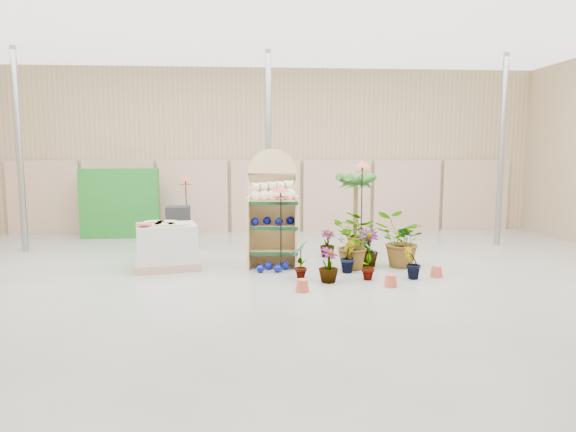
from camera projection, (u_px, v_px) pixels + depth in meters
name	position (u px, v px, depth m)	size (l,w,h in m)	color
room	(274.00, 153.00, 9.13)	(15.20, 12.10, 4.70)	gray
display_shelf	(273.00, 213.00, 10.01)	(1.02, 0.71, 2.29)	tan
teddy_bears	(275.00, 193.00, 9.86)	(0.85, 0.23, 0.37)	#F3E6C4
gazing_balls_shelf	(273.00, 221.00, 9.90)	(0.84, 0.29, 0.16)	#060F8A
gazing_balls_floor	(273.00, 267.00, 9.64)	(0.63, 0.39, 0.15)	#060F8A
pallet_stack	(166.00, 246.00, 9.86)	(1.39, 1.24, 0.89)	tan
charcoal_planters	(174.00, 232.00, 11.70)	(0.80, 0.50, 1.00)	black
trellis_stock	(120.00, 203.00, 13.27)	(2.00, 0.30, 1.80)	#1C6F1F
offer_sign	(274.00, 182.00, 11.27)	(0.50, 0.08, 2.20)	gray
bird_table_front	(281.00, 191.00, 9.40)	(0.34, 0.34, 1.64)	black
bird_table_right	(362.00, 167.00, 10.42)	(0.34, 0.34, 2.06)	black
bird_table_back	(186.00, 180.00, 12.69)	(0.34, 0.34, 1.66)	black
palm	(356.00, 181.00, 11.41)	(0.70, 0.70, 1.85)	brown
potted_plant_0	(301.00, 259.00, 9.06)	(0.36, 0.24, 0.69)	#225919
potted_plant_1	(347.00, 256.00, 9.53)	(0.33, 0.26, 0.60)	#225919
potted_plant_2	(353.00, 245.00, 9.74)	(0.85, 0.74, 0.94)	#225919
potted_plant_3	(368.00, 248.00, 10.00)	(0.41, 0.41, 0.72)	#225919
potted_plant_4	(405.00, 241.00, 11.06)	(0.33, 0.23, 0.63)	#225919
potted_plant_6	(362.00, 233.00, 11.11)	(0.86, 0.74, 0.95)	#225919
potted_plant_7	(328.00, 265.00, 8.79)	(0.34, 0.34, 0.60)	#225919
potted_plant_8	(368.00, 259.00, 8.95)	(0.39, 0.26, 0.74)	#225919
potted_plant_9	(412.00, 263.00, 9.02)	(0.32, 0.26, 0.58)	#225919
potted_plant_10	(399.00, 240.00, 9.94)	(0.95, 0.82, 1.05)	#225919
potted_plant_11	(327.00, 243.00, 10.96)	(0.32, 0.32, 0.57)	#225919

